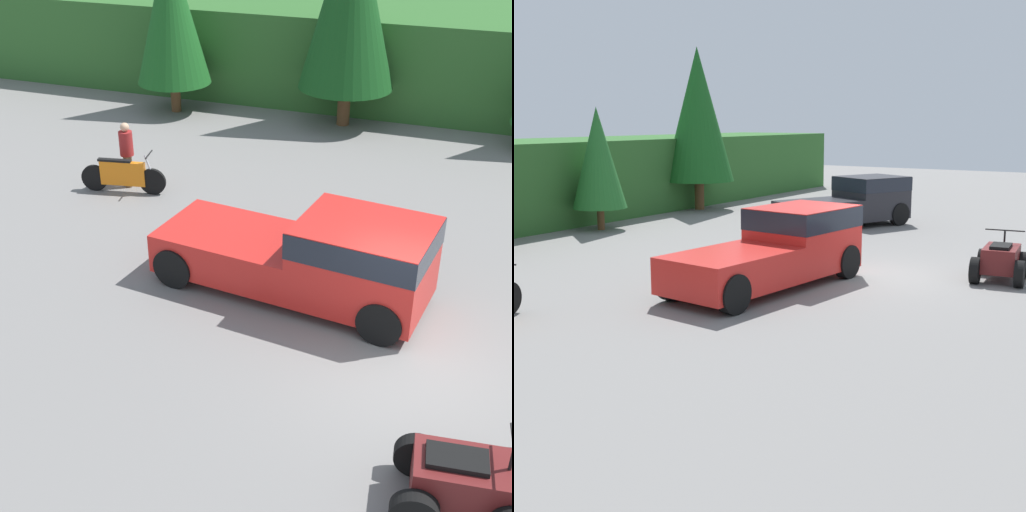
{
  "view_description": "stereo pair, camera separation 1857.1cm",
  "coord_description": "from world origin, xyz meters",
  "views": [
    {
      "loc": [
        0.94,
        -10.29,
        7.9
      ],
      "look_at": [
        -3.25,
        1.25,
        0.95
      ],
      "focal_mm": 50.0,
      "sensor_mm": 36.0,
      "label": 1
    },
    {
      "loc": [
        -16.97,
        -7.23,
        4.06
      ],
      "look_at": [
        -3.25,
        1.25,
        0.95
      ],
      "focal_mm": 50.0,
      "sensor_mm": 36.0,
      "label": 2
    }
  ],
  "objects": [
    {
      "name": "ground_plane",
      "position": [
        0.0,
        0.0,
        0.0
      ],
      "size": [
        80.0,
        80.0,
        0.0
      ],
      "primitive_type": "plane",
      "color": "slate"
    },
    {
      "name": "tree_mid_right",
      "position": [
        2.06,
        11.95,
        2.65
      ],
      "size": [
        1.98,
        1.98,
        4.5
      ],
      "color": "brown",
      "rests_on": "ground_plane"
    },
    {
      "name": "pickup_truck_red",
      "position": [
        -2.08,
        1.66,
        0.98
      ],
      "size": [
        5.78,
        2.73,
        1.86
      ],
      "rotation": [
        0.0,
        0.0,
        -0.12
      ],
      "color": "red",
      "rests_on": "ground_plane"
    },
    {
      "name": "quad_atv",
      "position": [
        1.24,
        -2.88,
        0.49
      ],
      "size": [
        2.07,
        1.5,
        1.24
      ],
      "rotation": [
        0.0,
        0.0,
        0.12
      ],
      "color": "black",
      "rests_on": "ground_plane"
    },
    {
      "name": "tree_right",
      "position": [
        8.85,
        12.52,
        4.23
      ],
      "size": [
        3.17,
        3.17,
        7.2
      ],
      "color": "brown",
      "rests_on": "ground_plane"
    },
    {
      "name": "pickup_truck_second",
      "position": [
        7.95,
        4.36,
        0.98
      ],
      "size": [
        5.64,
        3.98,
        1.86
      ],
      "rotation": [
        0.0,
        0.0,
        -0.42
      ],
      "color": "#232328",
      "rests_on": "ground_plane"
    }
  ]
}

